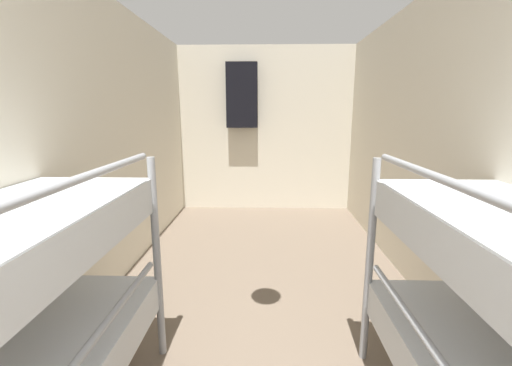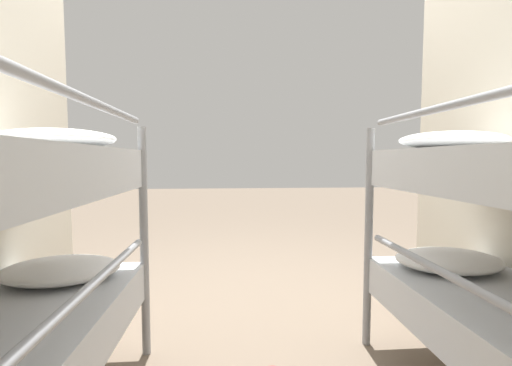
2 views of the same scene
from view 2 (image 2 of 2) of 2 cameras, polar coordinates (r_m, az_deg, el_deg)
The scene contains 1 object.
ground_plane at distance 2.62m, azimuth -0.65°, elevation -19.62°, with size 20.00×20.00×0.00m, color #6B5B4C.
Camera 2 is at (0.16, 2.40, 1.05)m, focal length 24.00 mm.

